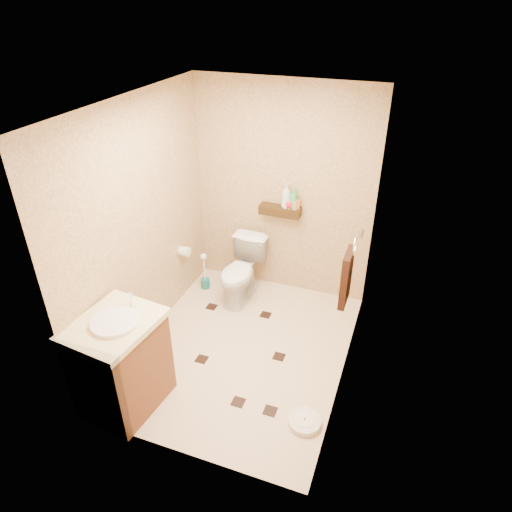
% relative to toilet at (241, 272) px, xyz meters
% --- Properties ---
extents(ground, '(2.50, 2.50, 0.00)m').
position_rel_toilet_xyz_m(ground, '(0.34, -0.83, -0.35)').
color(ground, beige).
rests_on(ground, ground).
extents(wall_back, '(2.00, 0.04, 2.40)m').
position_rel_toilet_xyz_m(wall_back, '(0.34, 0.42, 0.85)').
color(wall_back, tan).
rests_on(wall_back, ground).
extents(wall_front, '(2.00, 0.04, 2.40)m').
position_rel_toilet_xyz_m(wall_front, '(0.34, -2.08, 0.85)').
color(wall_front, tan).
rests_on(wall_front, ground).
extents(wall_left, '(0.04, 2.50, 2.40)m').
position_rel_toilet_xyz_m(wall_left, '(-0.66, -0.83, 0.85)').
color(wall_left, tan).
rests_on(wall_left, ground).
extents(wall_right, '(0.04, 2.50, 2.40)m').
position_rel_toilet_xyz_m(wall_right, '(1.34, -0.83, 0.85)').
color(wall_right, tan).
rests_on(wall_right, ground).
extents(ceiling, '(2.00, 2.50, 0.02)m').
position_rel_toilet_xyz_m(ceiling, '(0.34, -0.83, 2.05)').
color(ceiling, silver).
rests_on(ceiling, wall_back).
extents(wall_shelf, '(0.46, 0.14, 0.10)m').
position_rel_toilet_xyz_m(wall_shelf, '(0.34, 0.34, 0.67)').
color(wall_shelf, '#39240F').
rests_on(wall_shelf, wall_back).
extents(floor_accents, '(1.20, 1.35, 0.01)m').
position_rel_toilet_xyz_m(floor_accents, '(0.38, -0.89, -0.35)').
color(floor_accents, black).
rests_on(floor_accents, ground).
extents(toilet, '(0.42, 0.71, 0.71)m').
position_rel_toilet_xyz_m(toilet, '(0.00, 0.00, 0.00)').
color(toilet, white).
rests_on(toilet, ground).
extents(vanity, '(0.67, 0.78, 1.02)m').
position_rel_toilet_xyz_m(vanity, '(-0.36, -1.78, 0.10)').
color(vanity, brown).
rests_on(vanity, ground).
extents(bathroom_scale, '(0.36, 0.36, 0.06)m').
position_rel_toilet_xyz_m(bathroom_scale, '(1.16, -1.49, -0.33)').
color(bathroom_scale, silver).
rests_on(bathroom_scale, ground).
extents(toilet_brush, '(0.11, 0.11, 0.47)m').
position_rel_toilet_xyz_m(toilet_brush, '(-0.48, 0.03, -0.19)').
color(toilet_brush, '#196266').
rests_on(toilet_brush, ground).
extents(towel_ring, '(0.12, 0.30, 0.76)m').
position_rel_toilet_xyz_m(towel_ring, '(1.25, -0.58, 0.59)').
color(towel_ring, silver).
rests_on(towel_ring, wall_right).
extents(toilet_paper, '(0.12, 0.11, 0.12)m').
position_rel_toilet_xyz_m(toilet_paper, '(-0.60, -0.18, 0.25)').
color(toilet_paper, silver).
rests_on(toilet_paper, wall_left).
extents(bottle_a, '(0.14, 0.14, 0.27)m').
position_rel_toilet_xyz_m(bottle_a, '(0.40, 0.34, 0.85)').
color(bottle_a, beige).
rests_on(bottle_a, wall_shelf).
extents(bottle_b, '(0.10, 0.10, 0.15)m').
position_rel_toilet_xyz_m(bottle_b, '(0.44, 0.34, 0.79)').
color(bottle_b, '#FFAE35').
rests_on(bottle_b, wall_shelf).
extents(bottle_c, '(0.14, 0.14, 0.15)m').
position_rel_toilet_xyz_m(bottle_c, '(0.45, 0.34, 0.79)').
color(bottle_c, red).
rests_on(bottle_c, wall_shelf).
extents(bottle_d, '(0.13, 0.13, 0.23)m').
position_rel_toilet_xyz_m(bottle_d, '(0.49, 0.34, 0.83)').
color(bottle_d, '#339B57').
rests_on(bottle_d, wall_shelf).
extents(bottle_e, '(0.10, 0.10, 0.16)m').
position_rel_toilet_xyz_m(bottle_e, '(0.51, 0.34, 0.79)').
color(bottle_e, '#E4864C').
rests_on(bottle_e, wall_shelf).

